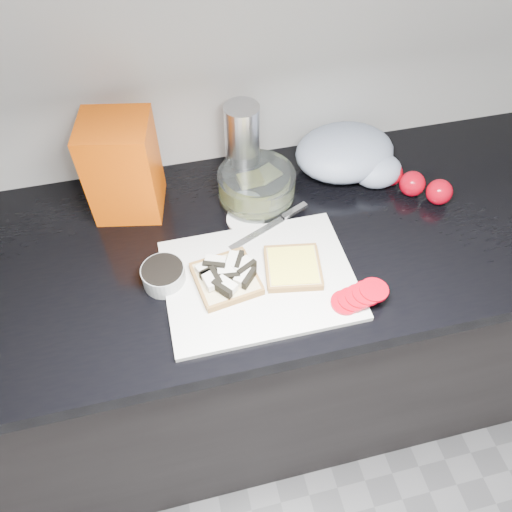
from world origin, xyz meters
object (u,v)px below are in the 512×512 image
Objects in this scene: bread_bag at (123,167)px; steel_canister at (242,143)px; glass_bowl at (256,186)px; cutting_board at (259,280)px.

bread_bag is 1.17× the size of steel_canister.
glass_bowl is at bearing -81.86° from steel_canister.
bread_bag is (-0.25, 0.30, 0.11)m from cutting_board.
cutting_board is at bearing -96.80° from steel_canister.
glass_bowl is (0.05, 0.25, 0.03)m from cutting_board.
cutting_board is 1.68× the size of bread_bag.
cutting_board is at bearing -102.14° from glass_bowl.
glass_bowl is at bearing 77.86° from cutting_board.
cutting_board is 0.40m from bread_bag.
steel_canister is at bearing 20.18° from bread_bag.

